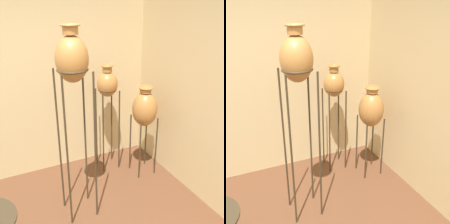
# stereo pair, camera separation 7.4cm
# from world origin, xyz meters

# --- Properties ---
(vase_stand_tall) EXTENTS (0.32, 0.32, 2.07)m
(vase_stand_tall) POSITION_xyz_m (0.64, 1.01, 1.72)
(vase_stand_tall) COLOR #382D1E
(vase_stand_tall) RESTS_ON ground_plane
(vase_stand_medium) EXTENTS (0.28, 0.28, 1.51)m
(vase_stand_medium) POSITION_xyz_m (1.32, 1.71, 1.22)
(vase_stand_medium) COLOR #382D1E
(vase_stand_medium) RESTS_ON ground_plane
(vase_stand_short) EXTENTS (0.33, 0.33, 1.26)m
(vase_stand_short) POSITION_xyz_m (1.71, 1.38, 0.95)
(vase_stand_short) COLOR #382D1E
(vase_stand_short) RESTS_ON ground_plane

